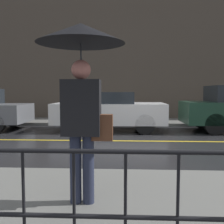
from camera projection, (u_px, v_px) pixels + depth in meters
ground_plane at (145, 141)px, 7.53m from camera, size 80.00×80.00×0.00m
sidewalk_near at (174, 210)px, 3.02m from camera, size 28.00×2.73×0.12m
sidewalk_far at (138, 122)px, 11.74m from camera, size 28.00×2.13×0.12m
lane_marking at (145, 141)px, 7.53m from camera, size 25.20×0.12×0.01m
building_storefront at (137, 49)px, 12.68m from camera, size 28.00×0.30×6.99m
railing_foreground at (205, 196)px, 1.86m from camera, size 12.00×0.04×0.90m
pedestrian at (82, 64)px, 2.96m from camera, size 1.00×1.00×2.07m
car_white at (108, 110)px, 9.51m from camera, size 3.98×1.81×1.41m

